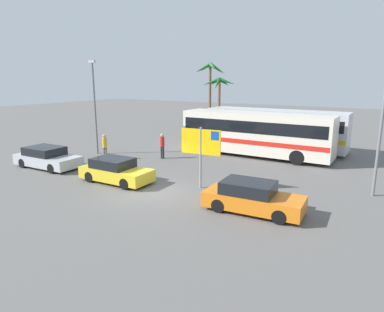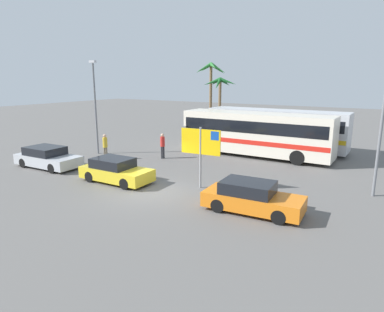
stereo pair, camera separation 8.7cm
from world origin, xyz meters
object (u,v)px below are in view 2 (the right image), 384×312
Objects in this scene: car_yellow at (116,171)px; pedestrian_near_sign at (163,144)px; car_orange at (252,198)px; ferry_sign at (201,144)px; bus_front_coach at (256,132)px; pedestrian_by_bus at (105,145)px; car_silver at (48,157)px; bus_rear_coach at (276,127)px.

car_yellow is 6.08m from pedestrian_near_sign.
ferry_sign is at bearing 150.40° from car_orange.
pedestrian_by_bus is (-8.54, -6.63, -0.71)m from bus_front_coach.
ferry_sign is at bearing -24.16° from pedestrian_near_sign.
bus_front_coach reaches higher than car_silver.
ferry_sign is at bearing 17.64° from car_yellow.
pedestrian_by_bus is 1.01× the size of pedestrian_near_sign.
bus_rear_coach is 17.00m from car_silver.
bus_rear_coach is 2.66× the size of car_yellow.
bus_front_coach is at bearing 51.55° from pedestrian_near_sign.
bus_rear_coach is at bearing -46.24° from pedestrian_by_bus.
ferry_sign reaches higher than pedestrian_near_sign.
bus_rear_coach is 14.10m from car_yellow.
car_silver is (-10.57, -13.26, -1.15)m from bus_rear_coach.
pedestrian_near_sign is at bearing 48.64° from car_silver.
car_yellow is 0.91× the size of car_silver.
car_yellow is (-4.57, -13.29, -1.15)m from bus_rear_coach.
bus_rear_coach is at bearing 64.96° from pedestrian_near_sign.
ferry_sign is 0.71× the size of car_silver.
bus_rear_coach is 2.42× the size of car_silver.
car_silver is at bearing 152.10° from pedestrian_by_bus.
bus_front_coach is 3.15m from bus_rear_coach.
car_orange is (3.48, -1.69, -1.69)m from ferry_sign.
ferry_sign is at bearing -105.97° from pedestrian_by_bus.
bus_front_coach is at bearing -55.75° from pedestrian_by_bus.
ferry_sign is 4.22m from car_orange.
bus_rear_coach is at bearing 85.97° from ferry_sign.
pedestrian_near_sign reaches higher than car_yellow.
bus_rear_coach is 13.90m from car_orange.
car_silver is at bearing -116.02° from pedestrian_near_sign.
ferry_sign reaches higher than car_orange.
car_silver is 7.63m from pedestrian_near_sign.
ferry_sign is 5.11m from car_yellow.
car_yellow is (-8.04, 0.13, -0.00)m from car_orange.
ferry_sign is 0.78× the size of car_yellow.
car_orange is at bearing -2.18° from car_yellow.
bus_rear_coach is 13.28m from pedestrian_by_bus.
pedestrian_near_sign is at bearing -128.13° from bus_rear_coach.
bus_front_coach is at bearing 107.16° from car_orange.
pedestrian_near_sign is (-5.76, 4.38, -1.26)m from ferry_sign.
bus_front_coach is 6.11× the size of pedestrian_near_sign.
bus_front_coach is at bearing 66.65° from car_yellow.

